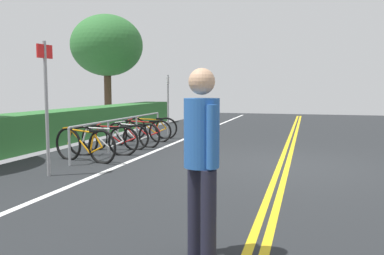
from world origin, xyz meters
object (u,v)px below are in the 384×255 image
at_px(bicycle_0, 85,145).
at_px(bicycle_3, 133,135).
at_px(bicycle_2, 116,137).
at_px(sign_post_far, 168,99).
at_px(pedestrian, 202,151).
at_px(sign_post_near, 46,96).
at_px(bicycle_1, 103,141).
at_px(bicycle_5, 151,128).
at_px(tree_mid, 107,46).
at_px(bike_rack, 124,125).
at_px(bicycle_4, 144,131).

relative_size(bicycle_0, bicycle_3, 0.99).
distance_m(bicycle_2, sign_post_far, 3.72).
bearing_deg(pedestrian, bicycle_2, 33.12).
height_order(sign_post_near, sign_post_far, sign_post_near).
height_order(bicycle_1, sign_post_far, sign_post_far).
bearing_deg(bicycle_0, pedestrian, -138.43).
relative_size(bicycle_1, bicycle_2, 0.98).
bearing_deg(sign_post_near, bicycle_0, 5.04).
bearing_deg(pedestrian, bicycle_5, 24.79).
bearing_deg(tree_mid, sign_post_near, -157.55).
height_order(bike_rack, pedestrian, pedestrian).
bearing_deg(bicycle_3, tree_mid, 32.42).
distance_m(bicycle_2, sign_post_near, 3.32).
distance_m(bicycle_5, sign_post_near, 5.64).
bearing_deg(bicycle_1, bike_rack, 2.62).
relative_size(bicycle_3, bicycle_4, 1.02).
distance_m(bicycle_1, pedestrian, 6.24).
height_order(pedestrian, tree_mid, tree_mid).
height_order(bicycle_0, sign_post_near, sign_post_near).
distance_m(bike_rack, bicycle_4, 1.33).
xyz_separation_m(bicycle_5, pedestrian, (-8.24, -3.80, 0.68)).
bearing_deg(bicycle_3, bicycle_2, 167.09).
xyz_separation_m(bicycle_2, bicycle_3, (0.71, -0.16, -0.00)).
distance_m(bicycle_5, sign_post_far, 1.51).
height_order(bicycle_4, tree_mid, tree_mid).
relative_size(bicycle_0, tree_mid, 0.34).
xyz_separation_m(bike_rack, bicycle_5, (2.04, 0.05, -0.27)).
distance_m(bicycle_0, pedestrian, 5.61).
height_order(bicycle_3, bicycle_4, bicycle_4).
bearing_deg(bicycle_2, bicycle_0, -176.23).
bearing_deg(bike_rack, bicycle_3, -16.86).
relative_size(bicycle_1, tree_mid, 0.33).
distance_m(bicycle_1, sign_post_near, 2.52).
xyz_separation_m(bicycle_0, pedestrian, (-4.17, -3.70, 0.66)).
xyz_separation_m(bicycle_0, bicycle_3, (2.38, -0.05, -0.04)).
distance_m(pedestrian, tree_mid, 15.72).
distance_m(bicycle_1, tree_mid, 9.89).
xyz_separation_m(bicycle_1, sign_post_near, (-2.27, -0.13, 1.09)).
bearing_deg(bicycle_2, bicycle_4, -2.54).
distance_m(bicycle_0, bicycle_5, 4.07).
relative_size(pedestrian, sign_post_near, 0.73).
relative_size(bike_rack, tree_mid, 1.04).
xyz_separation_m(bicycle_4, tree_mid, (5.84, 4.22, 3.17)).
relative_size(bike_rack, bicycle_3, 3.00).
relative_size(bicycle_4, sign_post_near, 0.70).
xyz_separation_m(bicycle_4, sign_post_near, (-4.78, -0.16, 1.11)).
bearing_deg(tree_mid, bicycle_1, -152.96).
distance_m(bicycle_5, tree_mid, 7.29).
bearing_deg(pedestrian, bicycle_4, 26.49).
relative_size(bicycle_1, bicycle_3, 0.96).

